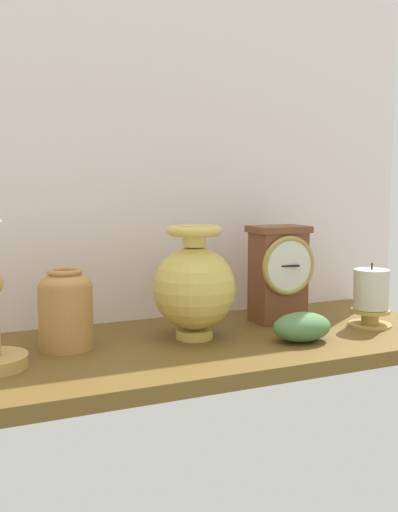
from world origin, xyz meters
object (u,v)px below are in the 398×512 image
mantel_clock (279,272)px  brass_vase_bulbous (194,286)px  pillar_candle_front (371,297)px  brass_vase_jar (66,307)px

mantel_clock → brass_vase_bulbous: brass_vase_bulbous is taller
pillar_candle_front → brass_vase_bulbous: bearing=171.7°
mantel_clock → brass_vase_jar: 39.89cm
brass_vase_bulbous → pillar_candle_front: 33.38cm
pillar_candle_front → brass_vase_jar: bearing=172.2°
mantel_clock → pillar_candle_front: size_ratio=1.56×
mantel_clock → brass_vase_jar: bearing=-177.3°
brass_vase_jar → brass_vase_bulbous: bearing=-7.0°
mantel_clock → brass_vase_bulbous: bearing=-166.9°
brass_vase_bulbous → brass_vase_jar: brass_vase_bulbous is taller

